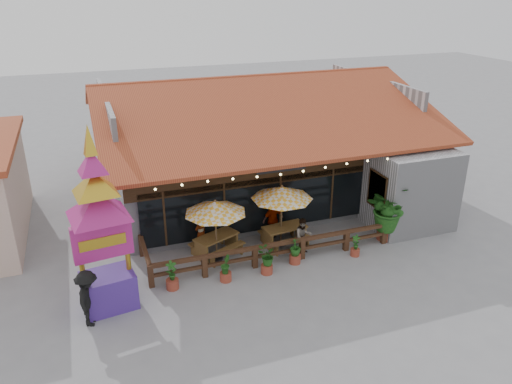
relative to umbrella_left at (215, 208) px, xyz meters
name	(u,v)px	position (x,y,z in m)	size (l,w,h in m)	color
ground	(308,250)	(3.72, -0.59, -2.28)	(100.00, 100.00, 0.00)	gray
restaurant_building	(259,152)	(3.98, 6.02, -0.07)	(15.50, 14.73, 6.09)	#BBBBC1
patio_railing	(259,249)	(1.47, -0.86, -1.66)	(10.00, 2.60, 0.92)	#482819
umbrella_left	(215,208)	(0.00, 0.00, 0.00)	(2.70, 2.70, 2.61)	brown
umbrella_right	(282,193)	(2.87, 0.25, 0.10)	(3.34, 3.34, 2.72)	brown
picnic_table_left	(217,242)	(0.10, 0.37, -1.70)	(2.25, 2.13, 0.86)	brown
picnic_table_right	(285,232)	(3.01, 0.19, -1.69)	(1.96, 1.74, 0.86)	brown
thai_sign_tower	(98,210)	(-4.27, -1.80, 1.37)	(2.87, 2.87, 6.89)	#452589
tropical_plant	(387,209)	(7.28, -0.80, -0.85)	(2.38, 2.35, 2.49)	brown
diner_a	(201,233)	(-0.42, 0.82, -1.42)	(0.62, 0.41, 1.70)	#3C2513
diner_b	(303,236)	(3.44, -0.69, -1.51)	(0.75, 0.58, 1.54)	#3C2513
diner_c	(273,219)	(2.80, 0.99, -1.42)	(1.00, 0.42, 1.71)	#3C2513
pedestrian	(88,298)	(-4.94, -2.57, -1.30)	(1.26, 0.72, 1.95)	black
planter_a	(172,277)	(-2.07, -1.46, -1.80)	(0.46, 0.46, 1.13)	brown
planter_b	(226,269)	(-0.11, -1.62, -1.79)	(0.48, 0.50, 1.07)	brown
planter_c	(267,259)	(1.51, -1.66, -1.66)	(0.74, 0.66, 1.10)	brown
planter_d	(295,251)	(2.82, -1.33, -1.74)	(0.54, 0.54, 1.11)	brown
planter_e	(355,247)	(5.35, -1.62, -1.89)	(0.39, 0.37, 0.92)	brown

